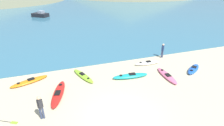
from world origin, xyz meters
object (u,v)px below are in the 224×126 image
kayak_on_sand_1 (147,63)px  kayak_on_sand_4 (83,76)px  kayak_on_sand_6 (29,81)px  person_near_foreground (40,106)px  person_near_waterline (163,50)px  kayak_on_sand_0 (167,75)px  kayak_on_sand_3 (58,93)px  kayak_on_sand_5 (194,69)px  moored_boat_0 (40,15)px  kayak_on_sand_2 (130,76)px

kayak_on_sand_1 → kayak_on_sand_4: (-6.82, -0.49, -0.02)m
kayak_on_sand_6 → person_near_foreground: person_near_foreground is taller
kayak_on_sand_1 → person_near_waterline: 2.79m
kayak_on_sand_0 → person_near_waterline: 4.49m
kayak_on_sand_4 → person_near_waterline: person_near_waterline is taller
kayak_on_sand_3 → kayak_on_sand_6: 3.50m
kayak_on_sand_5 → person_near_waterline: person_near_waterline is taller
kayak_on_sand_0 → moored_boat_0: bearing=109.4°
kayak_on_sand_1 → kayak_on_sand_2: 3.40m
kayak_on_sand_5 → moored_boat_0: (-14.98, 33.30, 0.39)m
kayak_on_sand_6 → person_near_waterline: 13.89m
kayak_on_sand_0 → moored_boat_0: 35.54m
kayak_on_sand_3 → person_near_foreground: bearing=-115.7°
kayak_on_sand_4 → kayak_on_sand_5: size_ratio=1.23×
kayak_on_sand_1 → person_near_foreground: size_ratio=1.58×
kayak_on_sand_1 → person_near_foreground: 11.35m
kayak_on_sand_4 → person_near_waterline: 9.44m
kayak_on_sand_2 → kayak_on_sand_1: bearing=35.1°
kayak_on_sand_2 → kayak_on_sand_3: bearing=-174.0°
kayak_on_sand_3 → person_near_waterline: 12.16m
kayak_on_sand_0 → kayak_on_sand_5: bearing=3.9°
kayak_on_sand_3 → person_near_foreground: 2.65m
person_near_waterline → moored_boat_0: person_near_waterline is taller
person_near_waterline → kayak_on_sand_1: bearing=-156.7°
kayak_on_sand_3 → kayak_on_sand_4: size_ratio=1.14×
kayak_on_sand_6 → person_near_foreground: bearing=-76.6°
kayak_on_sand_0 → kayak_on_sand_6: size_ratio=1.00×
kayak_on_sand_4 → person_near_foreground: size_ratio=1.84×
kayak_on_sand_4 → moored_boat_0: moored_boat_0 is taller
kayak_on_sand_0 → kayak_on_sand_2: bearing=164.1°
kayak_on_sand_2 → person_near_foreground: bearing=-158.4°
kayak_on_sand_0 → kayak_on_sand_3: kayak_on_sand_3 is taller
kayak_on_sand_3 → person_near_foreground: size_ratio=2.10×
kayak_on_sand_4 → kayak_on_sand_6: 4.59m
kayak_on_sand_4 → moored_boat_0: bearing=98.3°
kayak_on_sand_4 → kayak_on_sand_2: bearing=-20.0°
kayak_on_sand_1 → kayak_on_sand_2: kayak_on_sand_2 is taller
kayak_on_sand_3 → kayak_on_sand_5: 12.73m
kayak_on_sand_4 → kayak_on_sand_6: bearing=173.3°
kayak_on_sand_6 → person_near_waterline: (13.83, 1.01, 0.82)m
kayak_on_sand_1 → kayak_on_sand_6: 11.38m
kayak_on_sand_2 → kayak_on_sand_5: 6.44m
kayak_on_sand_6 → moored_boat_0: (0.01, 30.60, 0.42)m
kayak_on_sand_1 → kayak_on_sand_4: bearing=-175.9°
kayak_on_sand_6 → kayak_on_sand_0: bearing=-13.9°
kayak_on_sand_3 → moored_boat_0: (-2.25, 33.27, 0.40)m
person_near_foreground → kayak_on_sand_2: bearing=21.6°
kayak_on_sand_4 → kayak_on_sand_5: 10.67m
kayak_on_sand_2 → kayak_on_sand_6: 8.82m
kayak_on_sand_0 → kayak_on_sand_6: kayak_on_sand_6 is taller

